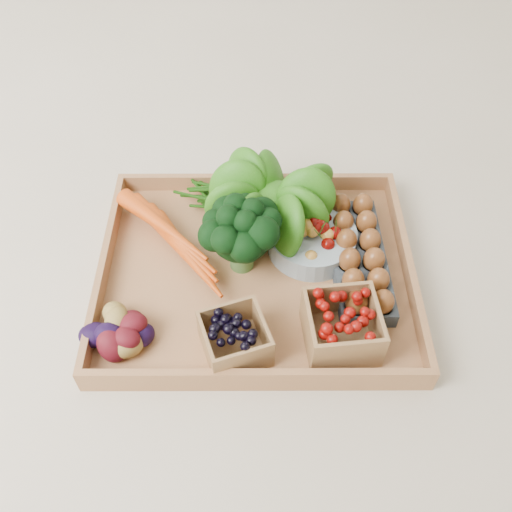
{
  "coord_description": "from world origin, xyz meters",
  "views": [
    {
      "loc": [
        -0.0,
        -0.64,
        0.81
      ],
      "look_at": [
        0.0,
        0.0,
        0.06
      ],
      "focal_mm": 40.0,
      "sensor_mm": 36.0,
      "label": 1
    }
  ],
  "objects_px": {
    "tray": "(256,275)",
    "cherry_bowl": "(312,240)",
    "broccoli": "(241,245)",
    "egg_carton": "(358,260)"
  },
  "relations": [
    {
      "from": "cherry_bowl",
      "to": "egg_carton",
      "type": "relative_size",
      "value": 0.6
    },
    {
      "from": "tray",
      "to": "broccoli",
      "type": "height_order",
      "value": "broccoli"
    },
    {
      "from": "tray",
      "to": "cherry_bowl",
      "type": "xyz_separation_m",
      "value": [
        0.1,
        0.06,
        0.03
      ]
    },
    {
      "from": "tray",
      "to": "egg_carton",
      "type": "height_order",
      "value": "egg_carton"
    },
    {
      "from": "cherry_bowl",
      "to": "broccoli",
      "type": "bearing_deg",
      "value": -162.68
    },
    {
      "from": "egg_carton",
      "to": "broccoli",
      "type": "bearing_deg",
      "value": 178.18
    },
    {
      "from": "broccoli",
      "to": "cherry_bowl",
      "type": "height_order",
      "value": "broccoli"
    },
    {
      "from": "tray",
      "to": "egg_carton",
      "type": "relative_size",
      "value": 2.04
    },
    {
      "from": "cherry_bowl",
      "to": "egg_carton",
      "type": "bearing_deg",
      "value": -27.83
    },
    {
      "from": "broccoli",
      "to": "egg_carton",
      "type": "relative_size",
      "value": 0.53
    }
  ]
}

